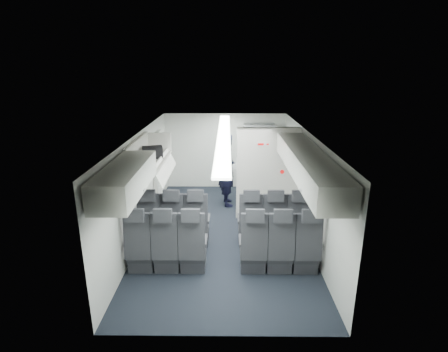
{
  "coord_description": "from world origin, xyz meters",
  "views": [
    {
      "loc": [
        0.07,
        -6.76,
        3.42
      ],
      "look_at": [
        0.0,
        0.4,
        1.15
      ],
      "focal_mm": 28.0,
      "sensor_mm": 36.0,
      "label": 1
    }
  ],
  "objects_px": {
    "galley_unit": "(259,158)",
    "flight_attendant": "(228,169)",
    "boarding_door": "(159,169)",
    "seat_row_front": "(224,227)",
    "carry_on_bag": "(153,153)",
    "seat_row_mid": "(223,250)"
  },
  "relations": [
    {
      "from": "seat_row_mid",
      "to": "boarding_door",
      "type": "bearing_deg",
      "value": 118.77
    },
    {
      "from": "seat_row_front",
      "to": "galley_unit",
      "type": "height_order",
      "value": "galley_unit"
    },
    {
      "from": "seat_row_mid",
      "to": "galley_unit",
      "type": "relative_size",
      "value": 1.75
    },
    {
      "from": "boarding_door",
      "to": "flight_attendant",
      "type": "height_order",
      "value": "boarding_door"
    },
    {
      "from": "galley_unit",
      "to": "boarding_door",
      "type": "distance_m",
      "value": 2.84
    },
    {
      "from": "seat_row_mid",
      "to": "galley_unit",
      "type": "height_order",
      "value": "galley_unit"
    },
    {
      "from": "seat_row_mid",
      "to": "carry_on_bag",
      "type": "bearing_deg",
      "value": 136.36
    },
    {
      "from": "flight_attendant",
      "to": "carry_on_bag",
      "type": "distance_m",
      "value": 2.43
    },
    {
      "from": "seat_row_front",
      "to": "flight_attendant",
      "type": "distance_m",
      "value": 2.23
    },
    {
      "from": "boarding_door",
      "to": "flight_attendant",
      "type": "xyz_separation_m",
      "value": [
        1.72,
        0.08,
        -0.02
      ]
    },
    {
      "from": "seat_row_front",
      "to": "seat_row_mid",
      "type": "distance_m",
      "value": 0.9
    },
    {
      "from": "galley_unit",
      "to": "flight_attendant",
      "type": "distance_m",
      "value": 1.39
    },
    {
      "from": "flight_attendant",
      "to": "carry_on_bag",
      "type": "bearing_deg",
      "value": 130.55
    },
    {
      "from": "seat_row_mid",
      "to": "flight_attendant",
      "type": "height_order",
      "value": "flight_attendant"
    },
    {
      "from": "seat_row_mid",
      "to": "carry_on_bag",
      "type": "distance_m",
      "value": 2.38
    },
    {
      "from": "seat_row_front",
      "to": "carry_on_bag",
      "type": "distance_m",
      "value": 2.02
    },
    {
      "from": "seat_row_front",
      "to": "galley_unit",
      "type": "xyz_separation_m",
      "value": [
        0.95,
        3.25,
        0.55
      ]
    },
    {
      "from": "boarding_door",
      "to": "carry_on_bag",
      "type": "distance_m",
      "value": 1.86
    },
    {
      "from": "seat_row_front",
      "to": "galley_unit",
      "type": "bearing_deg",
      "value": 73.72
    },
    {
      "from": "flight_attendant",
      "to": "galley_unit",
      "type": "bearing_deg",
      "value": -47.83
    },
    {
      "from": "seat_row_mid",
      "to": "carry_on_bag",
      "type": "xyz_separation_m",
      "value": [
        -1.4,
        1.34,
        1.39
      ]
    },
    {
      "from": "boarding_door",
      "to": "flight_attendant",
      "type": "bearing_deg",
      "value": 2.81
    }
  ]
}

